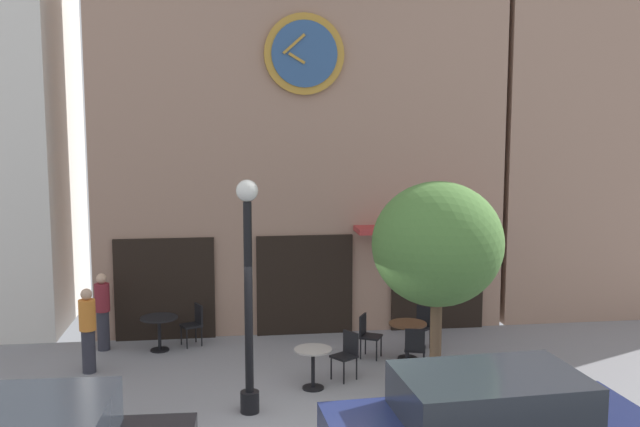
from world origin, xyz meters
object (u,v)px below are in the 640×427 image
cafe_chair_facing_street (347,352)px  cafe_chair_outer (421,324)px  cafe_table_center (313,361)px  street_tree (438,245)px  cafe_table_near_curb (159,326)px  street_lamp (248,296)px  cafe_chair_near_lamp (415,346)px  pedestrian_orange (88,329)px  cafe_chair_by_entrance (195,321)px  pedestrian_maroon (103,311)px  cafe_table_center_right (408,332)px  cafe_chair_near_tree (367,332)px

cafe_chair_facing_street → cafe_chair_outer: (1.91, 1.63, 0.00)m
cafe_table_center → cafe_chair_facing_street: size_ratio=0.84×
street_tree → cafe_table_near_curb: (-5.00, 3.52, -2.23)m
street_tree → street_lamp: bearing=179.8°
cafe_table_center → cafe_chair_near_lamp: bearing=15.4°
cafe_chair_facing_street → cafe_chair_outer: bearing=40.4°
cafe_chair_outer → pedestrian_orange: (-6.84, -0.64, 0.33)m
cafe_table_center → cafe_chair_by_entrance: size_ratio=0.84×
street_lamp → pedestrian_maroon: street_lamp is taller
cafe_table_center_right → cafe_chair_outer: size_ratio=0.87×
street_lamp → cafe_chair_outer: 5.04m
cafe_table_center_right → street_lamp: bearing=-145.3°
cafe_table_center → pedestrian_orange: (-4.22, 1.41, 0.34)m
cafe_chair_facing_street → pedestrian_maroon: size_ratio=0.54×
cafe_chair_outer → street_tree: bearing=-101.4°
cafe_chair_outer → pedestrian_orange: bearing=-174.7°
cafe_chair_facing_street → street_tree: bearing=-45.9°
cafe_chair_near_lamp → cafe_chair_by_entrance: bearing=151.7°
cafe_chair_facing_street → cafe_chair_near_lamp: same height
street_lamp → cafe_chair_facing_street: (1.89, 1.34, -1.46)m
cafe_chair_by_entrance → cafe_chair_near_tree: (3.58, -1.31, 0.00)m
cafe_table_center_right → cafe_chair_by_entrance: 4.64m
cafe_table_center → cafe_table_center_right: (2.13, 1.38, 0.04)m
cafe_table_center_right → cafe_chair_outer: bearing=54.4°
cafe_table_near_curb → pedestrian_orange: 1.74m
cafe_table_center → cafe_table_near_curb: bearing=139.1°
cafe_chair_facing_street → pedestrian_maroon: bearing=154.0°
cafe_table_near_curb → cafe_table_center: bearing=-40.9°
street_lamp → cafe_table_center: bearing=37.8°
cafe_chair_outer → cafe_table_near_curb: bearing=174.5°
street_lamp → cafe_chair_outer: (3.80, 2.97, -1.46)m
street_lamp → cafe_chair_facing_street: size_ratio=4.35×
cafe_table_center → cafe_chair_near_tree: 2.07m
street_tree → pedestrian_orange: (-6.24, 2.34, -1.92)m
cafe_chair_facing_street → cafe_chair_near_tree: 1.32m
cafe_table_center_right → cafe_chair_facing_street: 1.72m
cafe_table_center → cafe_chair_by_entrance: bearing=127.9°
cafe_chair_outer → cafe_chair_near_lamp: same height
pedestrian_orange → cafe_chair_near_lamp: bearing=-7.6°
street_lamp → cafe_table_center_right: (3.31, 2.29, -1.43)m
cafe_table_near_curb → pedestrian_orange: pedestrian_orange is taller
pedestrian_orange → cafe_chair_facing_street: bearing=-11.3°
cafe_chair_by_entrance → pedestrian_maroon: (-1.93, -0.09, 0.33)m
street_lamp → street_tree: (3.19, -0.01, 0.79)m
cafe_chair_near_tree → pedestrian_orange: size_ratio=0.54×
street_lamp → pedestrian_maroon: size_ratio=2.35×
cafe_chair_near_tree → cafe_table_center_right: bearing=-14.4°
cafe_table_center_right → cafe_chair_near_lamp: size_ratio=0.87×
street_lamp → cafe_table_near_curb: bearing=117.2°
cafe_table_center → cafe_table_center_right: size_ratio=0.96×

